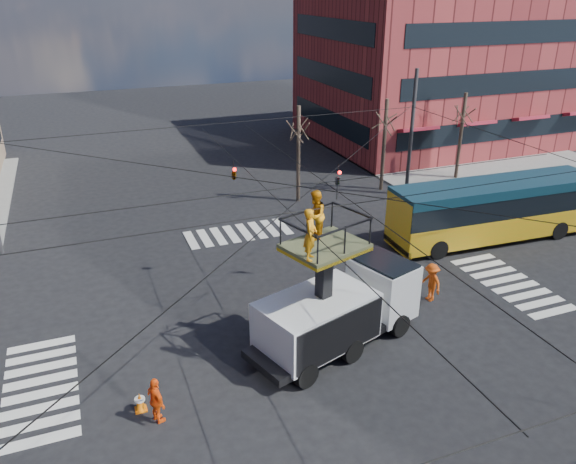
# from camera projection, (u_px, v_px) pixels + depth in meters

# --- Properties ---
(ground) EXTENTS (120.00, 120.00, 0.00)m
(ground) POSITION_uv_depth(u_px,v_px,m) (310.00, 328.00, 22.43)
(ground) COLOR black
(ground) RESTS_ON ground
(sidewalk_ne) EXTENTS (18.00, 18.00, 0.12)m
(sidewalk_ne) POSITION_uv_depth(u_px,v_px,m) (440.00, 146.00, 47.27)
(sidewalk_ne) COLOR slate
(sidewalk_ne) RESTS_ON ground
(crosswalks) EXTENTS (22.40, 22.40, 0.02)m
(crosswalks) POSITION_uv_depth(u_px,v_px,m) (310.00, 328.00, 22.43)
(crosswalks) COLOR silver
(crosswalks) RESTS_ON ground
(building_ne) EXTENTS (20.06, 16.06, 14.00)m
(building_ne) POSITION_uv_depth(u_px,v_px,m) (438.00, 56.00, 47.32)
(building_ne) COLOR maroon
(building_ne) RESTS_ON ground
(overhead_network) EXTENTS (24.24, 24.24, 8.00)m
(overhead_network) POSITION_uv_depth(u_px,v_px,m) (306.00, 226.00, 21.02)
(overhead_network) COLOR #2D2D30
(overhead_network) RESTS_ON ground
(tree_a) EXTENTS (2.00, 2.00, 6.00)m
(tree_a) POSITION_uv_depth(u_px,v_px,m) (299.00, 129.00, 33.72)
(tree_a) COLOR #382B21
(tree_a) RESTS_ON ground
(tree_b) EXTENTS (2.00, 2.00, 6.00)m
(tree_b) POSITION_uv_depth(u_px,v_px,m) (386.00, 121.00, 35.71)
(tree_b) COLOR #382B21
(tree_b) RESTS_ON ground
(tree_c) EXTENTS (2.00, 2.00, 6.00)m
(tree_c) POSITION_uv_depth(u_px,v_px,m) (464.00, 113.00, 37.70)
(tree_c) COLOR #382B21
(tree_c) RESTS_ON ground
(utility_truck) EXTENTS (7.37, 4.34, 6.16)m
(utility_truck) POSITION_uv_depth(u_px,v_px,m) (339.00, 296.00, 20.71)
(utility_truck) COLOR black
(utility_truck) RESTS_ON ground
(city_bus) EXTENTS (11.61, 3.12, 3.20)m
(city_bus) POSITION_uv_depth(u_px,v_px,m) (494.00, 209.00, 29.61)
(city_bus) COLOR #F2A316
(city_bus) RESTS_ON ground
(traffic_cone) EXTENTS (0.36, 0.36, 0.66)m
(traffic_cone) POSITION_uv_depth(u_px,v_px,m) (140.00, 402.00, 17.98)
(traffic_cone) COLOR orange
(traffic_cone) RESTS_ON ground
(worker_ground) EXTENTS (0.70, 1.02, 1.61)m
(worker_ground) POSITION_uv_depth(u_px,v_px,m) (156.00, 401.00, 17.32)
(worker_ground) COLOR #F2510F
(worker_ground) RESTS_ON ground
(flagger) EXTENTS (0.75, 1.18, 1.74)m
(flagger) POSITION_uv_depth(u_px,v_px,m) (431.00, 282.00, 24.07)
(flagger) COLOR #D0460D
(flagger) RESTS_ON ground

